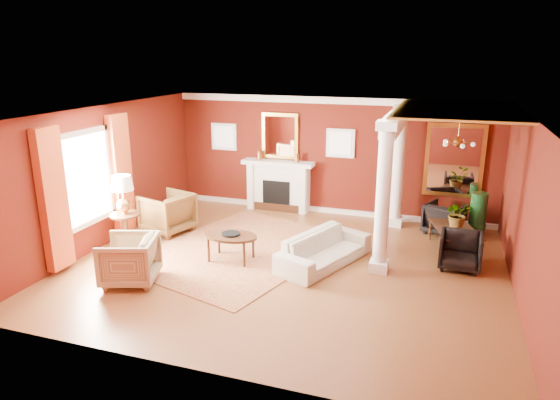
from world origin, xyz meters
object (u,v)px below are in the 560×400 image
(armchair_leopard, at_px, (167,211))
(armchair_stripe, at_px, (129,258))
(coffee_table, at_px, (231,237))
(dining_table, at_px, (456,233))
(side_table, at_px, (123,199))
(sofa, at_px, (324,244))

(armchair_leopard, distance_m, armchair_stripe, 2.63)
(coffee_table, height_order, dining_table, dining_table)
(armchair_leopard, relative_size, coffee_table, 0.93)
(side_table, bearing_deg, armchair_stripe, -53.22)
(armchair_leopard, relative_size, side_table, 0.65)
(armchair_leopard, xyz_separation_m, dining_table, (6.19, 0.86, -0.12))
(dining_table, bearing_deg, coffee_table, 98.13)
(dining_table, bearing_deg, armchair_stripe, 105.13)
(armchair_leopard, bearing_deg, sofa, 97.06)
(sofa, distance_m, armchair_leopard, 3.86)
(armchair_leopard, relative_size, dining_table, 0.73)
(armchair_stripe, relative_size, dining_table, 0.69)
(coffee_table, relative_size, dining_table, 0.78)
(side_table, xyz_separation_m, dining_table, (6.54, 1.92, -0.65))
(armchair_stripe, height_order, dining_table, armchair_stripe)
(sofa, relative_size, armchair_leopard, 2.12)
(sofa, height_order, armchair_stripe, armchair_stripe)
(armchair_leopard, distance_m, coffee_table, 2.29)
(armchair_stripe, height_order, coffee_table, armchair_stripe)
(sofa, relative_size, coffee_table, 1.97)
(coffee_table, bearing_deg, armchair_stripe, -131.60)
(armchair_stripe, distance_m, side_table, 1.91)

